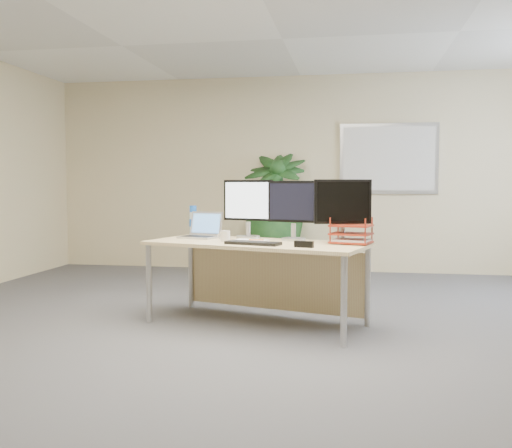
% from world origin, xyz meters
% --- Properties ---
extents(floor, '(8.00, 8.00, 0.00)m').
position_xyz_m(floor, '(0.00, 0.00, 0.00)').
color(floor, '#4C4B51').
rests_on(floor, ground).
extents(back_wall, '(7.00, 0.04, 2.70)m').
position_xyz_m(back_wall, '(0.00, 4.00, 1.35)').
color(back_wall, beige).
rests_on(back_wall, floor).
extents(whiteboard, '(1.30, 0.04, 0.95)m').
position_xyz_m(whiteboard, '(1.20, 3.97, 1.55)').
color(whiteboard, silver).
rests_on(whiteboard, back_wall).
extents(desk, '(2.00, 1.26, 0.71)m').
position_xyz_m(desk, '(-0.04, 0.93, 0.56)').
color(desk, '#D9B680').
rests_on(desk, floor).
extents(floor_plant, '(0.94, 0.94, 1.50)m').
position_xyz_m(floor_plant, '(-0.32, 3.70, 0.75)').
color(floor_plant, '#143919').
rests_on(floor_plant, floor).
extents(monitor_left, '(0.47, 0.22, 0.53)m').
position_xyz_m(monitor_left, '(-0.20, 1.15, 1.02)').
color(monitor_left, '#AFAFB4').
rests_on(monitor_left, desk).
extents(monitor_right, '(0.46, 0.21, 0.52)m').
position_xyz_m(monitor_right, '(0.23, 1.01, 1.01)').
color(monitor_right, '#AFAFB4').
rests_on(monitor_right, desk).
extents(monitor_dark, '(0.47, 0.22, 0.53)m').
position_xyz_m(monitor_dark, '(0.66, 0.85, 1.02)').
color(monitor_dark, '#AFAFB4').
rests_on(monitor_dark, desk).
extents(laptop, '(0.39, 0.37, 0.24)m').
position_xyz_m(laptop, '(-0.63, 1.14, 0.77)').
color(laptop, '#BBBBBF').
rests_on(laptop, desk).
extents(keyboard, '(0.48, 0.27, 0.03)m').
position_xyz_m(keyboard, '(-0.06, 0.62, 0.73)').
color(keyboard, black).
rests_on(keyboard, desk).
extents(coffee_mug, '(0.12, 0.08, 0.09)m').
position_xyz_m(coffee_mug, '(-0.34, 0.83, 0.76)').
color(coffee_mug, silver).
rests_on(coffee_mug, desk).
extents(spiral_notebook, '(0.34, 0.28, 0.01)m').
position_xyz_m(spiral_notebook, '(-0.13, 0.86, 0.72)').
color(spiral_notebook, silver).
rests_on(spiral_notebook, desk).
extents(orange_pen, '(0.13, 0.02, 0.01)m').
position_xyz_m(orange_pen, '(-0.07, 0.85, 0.73)').
color(orange_pen, orange).
rests_on(orange_pen, spiral_notebook).
extents(yellow_highlighter, '(0.11, 0.06, 0.02)m').
position_xyz_m(yellow_highlighter, '(0.11, 0.73, 0.72)').
color(yellow_highlighter, yellow).
rests_on(yellow_highlighter, desk).
extents(water_bottle, '(0.07, 0.07, 0.29)m').
position_xyz_m(water_bottle, '(-0.77, 1.34, 0.85)').
color(water_bottle, silver).
rests_on(water_bottle, desk).
extents(letter_tray, '(0.38, 0.32, 0.15)m').
position_xyz_m(letter_tray, '(0.73, 0.81, 0.78)').
color(letter_tray, maroon).
rests_on(letter_tray, desk).
extents(stapler, '(0.16, 0.08, 0.05)m').
position_xyz_m(stapler, '(0.37, 0.47, 0.74)').
color(stapler, black).
rests_on(stapler, desk).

